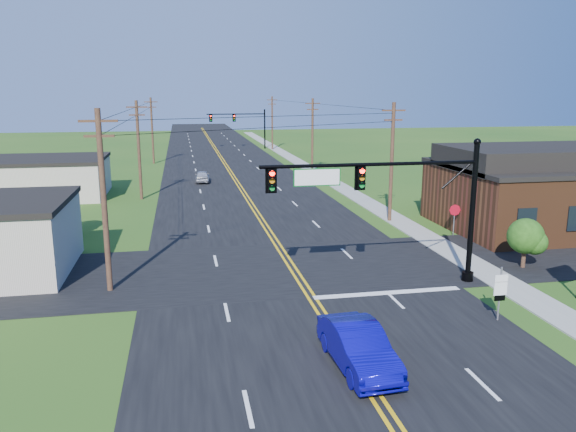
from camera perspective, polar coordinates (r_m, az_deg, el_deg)
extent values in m
plane|color=#234C15|center=(21.09, 6.48, -15.08)|extent=(260.00, 260.00, 0.00)
cube|color=black|center=(68.74, -5.93, 4.31)|extent=(16.00, 220.00, 0.04)
cube|color=black|center=(31.87, 0.09, -5.25)|extent=(70.00, 10.00, 0.04)
cube|color=gray|center=(60.82, 4.83, 3.29)|extent=(2.00, 160.00, 0.08)
cylinder|color=black|center=(30.25, 18.19, 0.16)|extent=(0.28, 0.28, 7.20)
cylinder|color=black|center=(31.10, 17.77, -5.87)|extent=(0.60, 0.60, 0.50)
sphere|color=black|center=(29.72, 18.68, 7.15)|extent=(0.36, 0.36, 0.36)
cylinder|color=black|center=(27.56, 8.47, 5.20)|extent=(11.00, 0.18, 0.18)
cube|color=#055817|center=(26.87, 2.97, 3.95)|extent=(2.30, 0.06, 0.85)
cylinder|color=black|center=(99.07, -2.38, 8.94)|extent=(0.28, 0.28, 7.20)
cylinder|color=black|center=(99.33, -2.36, 7.01)|extent=(0.60, 0.60, 0.50)
sphere|color=black|center=(98.91, -2.40, 11.08)|extent=(0.36, 0.36, 0.36)
cylinder|color=black|center=(98.34, -5.32, 10.27)|extent=(10.00, 0.18, 0.18)
cube|color=#055817|center=(98.10, -7.20, 9.90)|extent=(2.30, 0.06, 0.85)
cube|color=#532D17|center=(44.74, 24.53, 1.67)|extent=(14.00, 11.00, 4.40)
cube|color=black|center=(44.40, 24.81, 4.65)|extent=(14.20, 11.20, 0.30)
cube|color=beige|center=(57.92, -23.97, 3.45)|extent=(12.00, 9.00, 3.40)
cube|color=black|center=(57.69, -24.14, 5.26)|extent=(12.20, 9.20, 0.30)
cylinder|color=#3A221A|center=(28.54, -18.19, 1.30)|extent=(0.28, 0.28, 9.00)
cube|color=#3A221A|center=(28.09, -18.73, 9.13)|extent=(1.80, 0.12, 0.12)
cube|color=#3A221A|center=(28.13, -18.63, 7.71)|extent=(1.40, 0.12, 0.12)
cylinder|color=#3A221A|center=(53.20, -14.90, 6.44)|extent=(0.28, 0.28, 9.00)
cube|color=#3A221A|center=(52.96, -15.14, 10.63)|extent=(1.80, 0.12, 0.12)
cube|color=#3A221A|center=(52.98, -15.10, 9.88)|extent=(1.40, 0.12, 0.12)
cylinder|color=#3A221A|center=(80.06, -13.63, 8.41)|extent=(0.28, 0.28, 9.00)
cube|color=#3A221A|center=(79.90, -13.77, 11.20)|extent=(1.80, 0.12, 0.12)
cube|color=#3A221A|center=(79.92, -13.75, 10.69)|extent=(1.40, 0.12, 0.12)
cylinder|color=#3A221A|center=(43.05, 10.48, 5.31)|extent=(0.28, 0.28, 9.00)
cube|color=#3A221A|center=(42.75, 10.69, 10.50)|extent=(1.80, 0.12, 0.12)
cube|color=#3A221A|center=(42.78, 10.65, 9.56)|extent=(1.40, 0.12, 0.12)
cylinder|color=#3A221A|center=(67.82, 2.49, 8.06)|extent=(0.28, 0.28, 9.00)
cube|color=#3A221A|center=(67.63, 2.53, 11.36)|extent=(1.80, 0.12, 0.12)
cube|color=#3A221A|center=(67.65, 2.52, 10.77)|extent=(1.40, 0.12, 0.12)
cylinder|color=#3A221A|center=(97.20, -1.62, 9.41)|extent=(0.28, 0.28, 9.00)
cube|color=#3A221A|center=(97.07, -1.63, 11.71)|extent=(1.80, 0.12, 0.12)
cube|color=#3A221A|center=(97.08, -1.63, 11.30)|extent=(1.40, 0.12, 0.12)
cylinder|color=#3A221A|center=(49.69, 15.34, 1.84)|extent=(0.24, 0.24, 1.85)
sphere|color=#1E4410|center=(49.42, 15.45, 3.75)|extent=(3.00, 3.00, 3.00)
cylinder|color=#3A221A|center=(34.34, 22.82, -3.83)|extent=(0.24, 0.24, 1.32)
sphere|color=#1E4410|center=(34.04, 22.99, -1.89)|extent=(2.00, 2.00, 2.00)
cylinder|color=#3A221A|center=(41.63, -21.98, -0.86)|extent=(0.24, 0.24, 1.54)
sphere|color=#1E4410|center=(41.35, -22.14, 1.03)|extent=(2.40, 2.40, 2.40)
imported|color=#0A0696|center=(20.76, 7.14, -13.12)|extent=(1.95, 4.89, 1.58)
imported|color=#B4B4B9|center=(62.38, -8.68, 3.98)|extent=(1.74, 3.84, 1.28)
cylinder|color=slate|center=(26.02, 20.69, -7.44)|extent=(0.08, 0.08, 2.44)
cube|color=white|center=(25.77, 20.86, -5.96)|extent=(0.61, 0.04, 0.33)
cube|color=white|center=(25.91, 20.78, -6.89)|extent=(0.61, 0.04, 0.61)
cube|color=black|center=(26.05, 20.70, -7.81)|extent=(0.50, 0.04, 0.24)
cylinder|color=slate|center=(40.27, 16.51, -0.51)|extent=(0.08, 0.08, 2.06)
cylinder|color=#A2091B|center=(40.09, 16.60, 0.58)|extent=(0.78, 0.13, 0.78)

